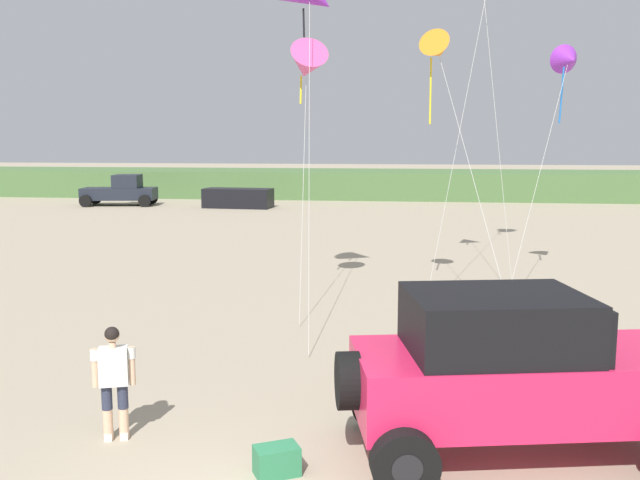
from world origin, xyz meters
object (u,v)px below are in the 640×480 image
kite_yellow_diamond (569,60)px  cooler_box (277,461)px  distant_pickup (121,191)px  kite_red_delta (307,65)px  kite_blue_swept (437,50)px  person_watching (114,376)px  jeep (514,370)px  distant_sedan (238,198)px

kite_yellow_diamond → cooler_box: bearing=-115.9°
distant_pickup → kite_red_delta: (15.64, -24.81, 5.21)m
cooler_box → kite_blue_swept: 12.46m
person_watching → kite_red_delta: size_ratio=0.25×
kite_blue_swept → jeep: bearing=-85.4°
person_watching → cooler_box: size_ratio=2.98×
distant_pickup → kite_yellow_diamond: kite_yellow_diamond is taller
distant_sedan → kite_yellow_diamond: bearing=-50.4°
person_watching → distant_pickup: bearing=112.7°
distant_sedan → kite_blue_swept: bearing=-59.8°
kite_yellow_diamond → distant_sedan: bearing=124.7°
jeep → kite_yellow_diamond: size_ratio=0.72×
cooler_box → kite_blue_swept: size_ratio=0.08×
person_watching → kite_red_delta: 10.42m
distant_pickup → kite_blue_swept: kite_blue_swept is taller
cooler_box → kite_yellow_diamond: (6.06, 12.49, 6.27)m
person_watching → jeep: bearing=2.1°
distant_sedan → distant_pickup: bearing=-179.3°
person_watching → kite_blue_swept: kite_blue_swept is taller
cooler_box → kite_blue_swept: kite_blue_swept is taller
kite_yellow_diamond → kite_red_delta: bearing=-158.2°
kite_red_delta → distant_pickup: bearing=122.2°
distant_sedan → kite_red_delta: 26.08m
person_watching → kite_blue_swept: 12.19m
distant_pickup → kite_yellow_diamond: bearing=-44.1°
distant_pickup → person_watching: bearing=-67.3°
distant_pickup → kite_red_delta: kite_red_delta is taller
person_watching → distant_sedan: bearing=100.8°
kite_red_delta → jeep: bearing=-64.9°
kite_red_delta → kite_blue_swept: size_ratio=0.95×
cooler_box → distant_pickup: (-16.62, 34.49, 0.75)m
distant_sedan → kite_red_delta: size_ratio=0.62×
distant_sedan → kite_blue_swept: 26.65m
cooler_box → kite_blue_swept: bearing=49.8°
cooler_box → distant_pickup: 38.29m
kite_yellow_diamond → kite_red_delta: kite_yellow_diamond is taller
distant_pickup → kite_blue_swept: size_ratio=0.68×
kite_yellow_diamond → kite_blue_swept: size_ratio=0.97×
distant_pickup → distant_sedan: distant_pickup is taller
jeep → kite_red_delta: bearing=115.1°
kite_yellow_diamond → kite_red_delta: (-7.05, -2.82, -0.32)m
kite_blue_swept → cooler_box: bearing=-102.5°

